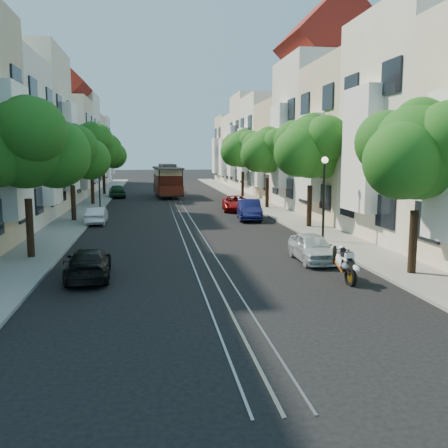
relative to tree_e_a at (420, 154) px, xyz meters
name	(u,v)px	position (x,y,z in m)	size (l,w,h in m)	color
ground	(174,201)	(-7.26, 31.02, -4.40)	(200.00, 200.00, 0.00)	black
sidewalk_east	(249,199)	(-0.01, 31.02, -4.34)	(2.50, 80.00, 0.12)	gray
sidewalk_west	(96,201)	(-14.51, 31.02, -4.34)	(2.50, 80.00, 0.12)	gray
rail_left	(168,201)	(-7.81, 31.02, -4.39)	(0.06, 80.00, 0.02)	gray
rail_slot	(174,201)	(-7.26, 31.02, -4.39)	(0.06, 80.00, 0.02)	gray
rail_right	(180,201)	(-6.71, 31.02, -4.39)	(0.06, 80.00, 0.02)	gray
lane_line	(174,201)	(-7.26, 31.02, -4.40)	(0.08, 80.00, 0.01)	tan
townhouses_east	(296,146)	(4.61, 30.94, 0.79)	(7.75, 72.00, 12.00)	beige
townhouses_west	(42,147)	(-19.13, 30.94, 0.68)	(7.75, 72.00, 11.76)	silver
tree_e_a	(420,154)	(0.00, 0.00, 0.00)	(4.72, 3.87, 6.27)	black
tree_e_b	(312,149)	(0.00, 12.00, 0.34)	(4.93, 4.08, 6.68)	black
tree_e_c	(268,152)	(0.00, 23.00, 0.20)	(4.84, 3.99, 6.52)	black
tree_e_d	(243,150)	(0.00, 34.00, 0.47)	(5.01, 4.16, 6.85)	black
tree_w_a	(27,146)	(-14.40, 5.00, 0.34)	(4.93, 4.08, 6.68)	black
tree_w_b	(72,154)	(-14.40, 17.00, 0.00)	(4.72, 3.87, 6.27)	black
tree_w_c	(92,147)	(-14.40, 28.00, 0.67)	(5.13, 4.28, 7.09)	black
tree_w_d	(104,153)	(-14.40, 39.00, 0.20)	(4.84, 3.99, 6.52)	black
lamp_east	(324,186)	(-0.96, 7.02, -1.55)	(0.32, 0.32, 4.16)	black
lamp_west	(99,174)	(-13.56, 25.02, -1.55)	(0.32, 0.32, 4.16)	black
sportbike_rider	(344,262)	(-2.87, -0.49, -3.68)	(0.51, 1.88, 1.29)	black
cable_car	(168,179)	(-7.69, 35.74, -2.54)	(3.05, 8.28, 3.13)	black
parked_car_e_near	(312,247)	(-2.86, 2.94, -3.81)	(1.38, 3.43, 1.17)	silver
parked_car_e_mid	(249,210)	(-2.86, 16.37, -3.71)	(1.45, 4.17, 1.37)	#0D1041
parked_car_e_far	(236,203)	(-2.86, 21.71, -3.80)	(1.99, 4.31, 1.20)	maroon
parked_car_w_near	(88,264)	(-11.66, 1.29, -3.85)	(1.53, 3.75, 1.09)	black
parked_car_w_mid	(97,215)	(-12.86, 15.78, -3.85)	(1.15, 3.31, 1.09)	silver
parked_car_w_far	(117,191)	(-12.86, 35.60, -3.72)	(1.61, 4.00, 1.36)	#15341B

